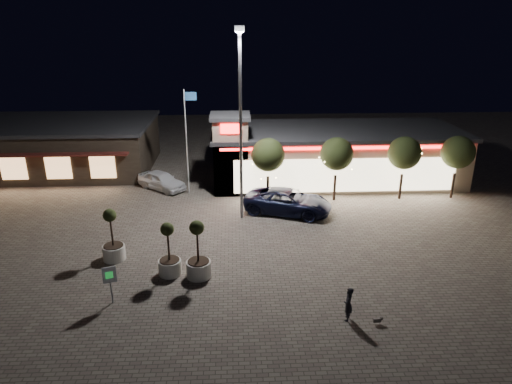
{
  "coord_description": "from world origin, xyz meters",
  "views": [
    {
      "loc": [
        1.53,
        -20.58,
        12.57
      ],
      "look_at": [
        2.87,
        6.0,
        2.61
      ],
      "focal_mm": 32.0,
      "sensor_mm": 36.0,
      "label": 1
    }
  ],
  "objects_px": {
    "pickup_truck": "(288,201)",
    "pedestrian": "(348,304)",
    "valet_sign": "(110,278)",
    "planter_left": "(113,244)",
    "white_sedan": "(162,180)",
    "planter_mid": "(169,259)"
  },
  "relations": [
    {
      "from": "white_sedan",
      "to": "planter_mid",
      "type": "xyz_separation_m",
      "value": [
        2.3,
        -13.22,
        0.19
      ]
    },
    {
      "from": "white_sedan",
      "to": "pedestrian",
      "type": "relative_size",
      "value": 2.66
    },
    {
      "from": "pedestrian",
      "to": "planter_mid",
      "type": "xyz_separation_m",
      "value": [
        -8.44,
        4.39,
        0.11
      ]
    },
    {
      "from": "white_sedan",
      "to": "planter_left",
      "type": "xyz_separation_m",
      "value": [
        -1.04,
        -11.44,
        0.22
      ]
    },
    {
      "from": "planter_mid",
      "to": "valet_sign",
      "type": "height_order",
      "value": "planter_mid"
    },
    {
      "from": "planter_left",
      "to": "valet_sign",
      "type": "relative_size",
      "value": 1.58
    },
    {
      "from": "pickup_truck",
      "to": "planter_mid",
      "type": "relative_size",
      "value": 2.03
    },
    {
      "from": "pedestrian",
      "to": "valet_sign",
      "type": "bearing_deg",
      "value": -79.26
    },
    {
      "from": "valet_sign",
      "to": "planter_left",
      "type": "bearing_deg",
      "value": 102.05
    },
    {
      "from": "pedestrian",
      "to": "planter_left",
      "type": "bearing_deg",
      "value": -97.19
    },
    {
      "from": "pickup_truck",
      "to": "valet_sign",
      "type": "relative_size",
      "value": 3.11
    },
    {
      "from": "pedestrian",
      "to": "planter_left",
      "type": "xyz_separation_m",
      "value": [
        -11.78,
        6.17,
        0.14
      ]
    },
    {
      "from": "pickup_truck",
      "to": "white_sedan",
      "type": "bearing_deg",
      "value": 80.44
    },
    {
      "from": "pedestrian",
      "to": "white_sedan",
      "type": "bearing_deg",
      "value": -128.17
    },
    {
      "from": "pickup_truck",
      "to": "pedestrian",
      "type": "bearing_deg",
      "value": -154.7
    },
    {
      "from": "pedestrian",
      "to": "planter_left",
      "type": "height_order",
      "value": "planter_left"
    },
    {
      "from": "pickup_truck",
      "to": "white_sedan",
      "type": "relative_size",
      "value": 1.41
    },
    {
      "from": "pickup_truck",
      "to": "planter_left",
      "type": "relative_size",
      "value": 1.97
    },
    {
      "from": "pickup_truck",
      "to": "pedestrian",
      "type": "height_order",
      "value": "pickup_truck"
    },
    {
      "from": "pedestrian",
      "to": "pickup_truck",
      "type": "bearing_deg",
      "value": -153.77
    },
    {
      "from": "pickup_truck",
      "to": "valet_sign",
      "type": "bearing_deg",
      "value": 156.99
    },
    {
      "from": "pedestrian",
      "to": "planter_left",
      "type": "relative_size",
      "value": 0.53
    }
  ]
}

